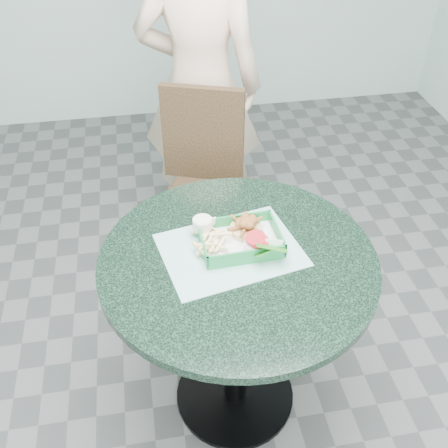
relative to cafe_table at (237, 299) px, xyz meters
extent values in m
cube|color=#303335|center=(0.00, 0.00, -0.58)|extent=(4.00, 5.00, 0.02)
cylinder|color=black|center=(0.00, 0.00, -0.57)|extent=(0.47, 0.47, 0.02)
cylinder|color=black|center=(0.00, 0.00, -0.20)|extent=(0.09, 0.09, 0.70)
cylinder|color=black|center=(0.00, 0.00, 0.15)|extent=(0.88, 0.88, 0.03)
cube|color=black|center=(0.01, 0.73, -0.13)|extent=(0.37, 0.37, 0.04)
cube|color=black|center=(0.01, 0.90, 0.12)|extent=(0.37, 0.04, 0.46)
cube|color=black|center=(-0.15, 0.57, -0.37)|extent=(0.04, 0.04, 0.43)
cube|color=black|center=(0.17, 0.57, -0.37)|extent=(0.04, 0.04, 0.43)
cube|color=black|center=(-0.15, 0.89, -0.37)|extent=(0.04, 0.04, 0.43)
cube|color=black|center=(0.17, 0.89, -0.37)|extent=(0.04, 0.04, 0.43)
imported|color=beige|center=(0.04, 1.14, 0.32)|extent=(0.75, 0.59, 1.79)
cube|color=#86BFB4|center=(-0.02, 0.04, 0.17)|extent=(0.48, 0.40, 0.00)
cube|color=#1B7C3B|center=(0.02, 0.05, 0.18)|extent=(0.25, 0.18, 0.01)
cube|color=white|center=(0.02, 0.05, 0.18)|extent=(0.24, 0.17, 0.00)
cube|color=#1B7C3B|center=(0.02, 0.14, 0.20)|extent=(0.25, 0.01, 0.04)
cube|color=#1B7C3B|center=(0.02, -0.03, 0.20)|extent=(0.25, 0.01, 0.04)
cube|color=#1B7C3B|center=(0.14, 0.05, 0.20)|extent=(0.01, 0.18, 0.04)
cube|color=#1B7C3B|center=(-0.11, 0.05, 0.20)|extent=(0.01, 0.18, 0.04)
cylinder|color=tan|center=(0.05, 0.10, 0.20)|extent=(0.11, 0.11, 0.02)
cylinder|color=silver|center=(-0.09, 0.13, 0.22)|extent=(0.06, 0.06, 0.03)
cylinder|color=white|center=(-0.09, 0.13, 0.24)|extent=(0.06, 0.06, 0.00)
cylinder|color=white|center=(0.06, 0.01, 0.20)|extent=(0.08, 0.08, 0.03)
torus|color=beige|center=(0.06, 0.01, 0.22)|extent=(0.07, 0.07, 0.01)
cylinder|color=red|center=(0.06, 0.01, 0.23)|extent=(0.07, 0.07, 0.01)
camera|label=1|loc=(-0.25, -1.17, 1.32)|focal=42.00mm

